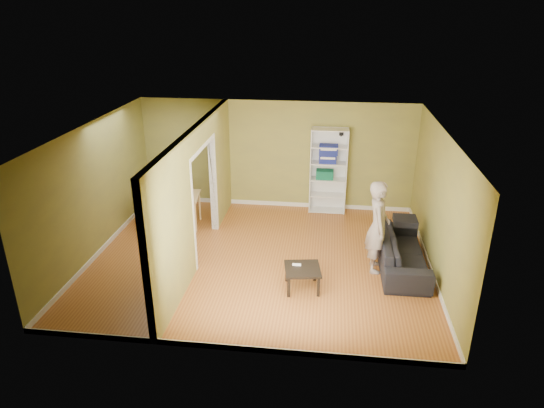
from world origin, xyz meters
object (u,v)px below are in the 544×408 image
Objects in this scene: sofa at (402,247)px; chair_far at (185,195)px; coffee_table at (302,271)px; bookshelf at (328,170)px; person at (379,219)px; chair_near at (164,216)px; chair_left at (144,204)px; dining_table at (172,199)px.

chair_far reaches higher than sofa.
coffee_table is at bearing 152.21° from chair_far.
bookshelf reaches higher than coffee_table.
person is at bearing -70.75° from bookshelf.
chair_near reaches higher than coffee_table.
chair_left is at bearing 73.92° from person.
bookshelf is 3.43m from chair_far.
coffee_table is at bearing -36.52° from dining_table.
bookshelf is 3.66m from dining_table.
dining_table is 0.73m from chair_left.
sofa is at bearing -11.94° from chair_near.
dining_table is 0.64m from chair_near.
chair_near is at bearing 82.55° from sofa.
dining_table is at bearing -158.77° from bookshelf.
coffee_table is 0.60× the size of chair_near.
dining_table is (-4.86, 1.23, 0.24)m from sofa.
person is 4.45m from chair_near.
person is 4.58m from dining_table.
chair_left is at bearing -163.07° from bookshelf.
chair_left is at bearing 174.13° from dining_table.
bookshelf is (-1.46, 2.55, 0.60)m from sofa.
dining_table is at bearing 72.33° from person.
sofa is at bearing 175.11° from chair_far.
chair_near is at bearing -150.22° from bookshelf.
coffee_table is 3.79m from dining_table.
person is 2.17× the size of chair_far.
bookshelf is at bearing 29.41° from sofa.
person reaches higher than coffee_table.
chair_near is (-4.35, 0.77, -0.53)m from person.
dining_table is 1.23× the size of chair_far.
bookshelf is 2.21× the size of chair_left.
sofa is 0.82m from person.
person is at bearing -14.86° from chair_near.
bookshelf is 3.65m from coffee_table.
person reaches higher than dining_table.
coffee_table is (-1.82, -1.01, -0.07)m from sofa.
bookshelf is (-0.95, 2.72, -0.02)m from person.
coffee_table is (-0.37, -3.57, -0.67)m from bookshelf.
person is at bearing 32.94° from coffee_table.
sofa is 1.84× the size of dining_table.
person is 2.88m from bookshelf.
chair_left is 0.96× the size of chair_far.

